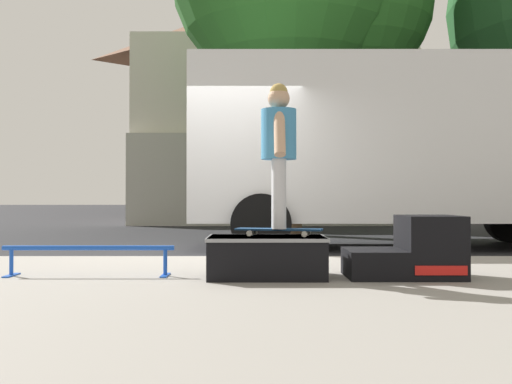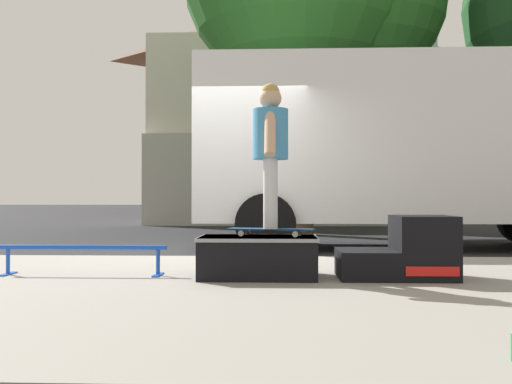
{
  "view_description": "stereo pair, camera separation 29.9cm",
  "coord_description": "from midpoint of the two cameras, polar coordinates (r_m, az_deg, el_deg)",
  "views": [
    {
      "loc": [
        0.56,
        -7.73,
        0.82
      ],
      "look_at": [
        0.56,
        -0.67,
        0.9
      ],
      "focal_mm": 41.5,
      "sensor_mm": 36.0,
      "label": 1
    },
    {
      "loc": [
        0.86,
        -7.73,
        0.82
      ],
      "look_at": [
        0.56,
        -0.67,
        0.9
      ],
      "focal_mm": 41.5,
      "sensor_mm": 36.0,
      "label": 2
    }
  ],
  "objects": [
    {
      "name": "grind_rail",
      "position": [
        5.65,
        -14.92,
        -5.63
      ],
      "size": [
        1.56,
        0.28,
        0.28
      ],
      "color": "blue",
      "rests_on": "sidewalk_slab"
    },
    {
      "name": "skateboard",
      "position": [
        5.35,
        3.02,
        -3.67
      ],
      "size": [
        0.81,
        0.38,
        0.07
      ],
      "color": "navy",
      "rests_on": "skate_box"
    },
    {
      "name": "sidewalk_slab",
      "position": [
        4.84,
        -6.12,
        -9.71
      ],
      "size": [
        50.0,
        5.0,
        0.12
      ],
      "primitive_type": "cube",
      "color": "gray",
      "rests_on": "ground"
    },
    {
      "name": "ground_plane",
      "position": [
        7.81,
        -2.83,
        -6.7
      ],
      "size": [
        140.0,
        140.0,
        0.0
      ],
      "primitive_type": "plane",
      "color": "black"
    },
    {
      "name": "skate_box",
      "position": [
        5.32,
        1.84,
        -6.12
      ],
      "size": [
        1.05,
        0.7,
        0.37
      ],
      "color": "black",
      "rests_on": "sidewalk_slab"
    },
    {
      "name": "box_truck",
      "position": [
        10.23,
        15.39,
        4.3
      ],
      "size": [
        6.91,
        2.63,
        3.05
      ],
      "color": "white",
      "rests_on": "ground"
    },
    {
      "name": "house_behind",
      "position": [
        22.15,
        3.55,
        8.24
      ],
      "size": [
        9.54,
        8.23,
        8.4
      ],
      "color": "beige",
      "rests_on": "ground"
    },
    {
      "name": "kicker_ramp",
      "position": [
        5.46,
        15.74,
        -5.61
      ],
      "size": [
        1.0,
        0.66,
        0.55
      ],
      "color": "black",
      "rests_on": "sidewalk_slab"
    },
    {
      "name": "skater_kid",
      "position": [
        5.36,
        3.01,
        4.75
      ],
      "size": [
        0.32,
        0.68,
        1.32
      ],
      "color": "silver",
      "rests_on": "skateboard"
    }
  ]
}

